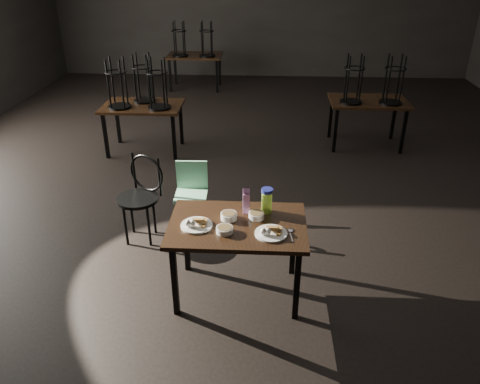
# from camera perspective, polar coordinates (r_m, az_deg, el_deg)

# --- Properties ---
(room) EXTENTS (12.00, 12.04, 3.22)m
(room) POSITION_cam_1_polar(r_m,az_deg,el_deg) (5.81, 1.75, 22.26)
(room) COLOR black
(room) RESTS_ON ground
(main_table) EXTENTS (1.20, 0.80, 0.75)m
(main_table) POSITION_cam_1_polar(r_m,az_deg,el_deg) (4.12, -0.31, -4.79)
(main_table) COLOR black
(main_table) RESTS_ON ground
(plate_left) EXTENTS (0.28, 0.28, 0.09)m
(plate_left) POSITION_cam_1_polar(r_m,az_deg,el_deg) (4.04, -5.37, -3.88)
(plate_left) COLOR white
(plate_left) RESTS_ON main_table
(plate_right) EXTENTS (0.28, 0.28, 0.09)m
(plate_right) POSITION_cam_1_polar(r_m,az_deg,el_deg) (3.93, 3.78, -4.88)
(plate_right) COLOR white
(plate_right) RESTS_ON main_table
(bowl_near) EXTENTS (0.15, 0.15, 0.06)m
(bowl_near) POSITION_cam_1_polar(r_m,az_deg,el_deg) (4.13, -1.37, -2.92)
(bowl_near) COLOR white
(bowl_near) RESTS_ON main_table
(bowl_far) EXTENTS (0.14, 0.14, 0.05)m
(bowl_far) POSITION_cam_1_polar(r_m,az_deg,el_deg) (4.14, 2.01, -2.85)
(bowl_far) COLOR white
(bowl_far) RESTS_ON main_table
(bowl_big) EXTENTS (0.14, 0.14, 0.05)m
(bowl_big) POSITION_cam_1_polar(r_m,az_deg,el_deg) (3.94, -1.90, -4.61)
(bowl_big) COLOR white
(bowl_big) RESTS_ON main_table
(juice_carton) EXTENTS (0.06, 0.06, 0.24)m
(juice_carton) POSITION_cam_1_polar(r_m,az_deg,el_deg) (4.19, 0.77, -1.15)
(juice_carton) COLOR #8C197D
(juice_carton) RESTS_ON main_table
(water_bottle) EXTENTS (0.12, 0.12, 0.23)m
(water_bottle) POSITION_cam_1_polar(r_m,az_deg,el_deg) (4.20, 3.29, -1.01)
(water_bottle) COLOR #AFE643
(water_bottle) RESTS_ON main_table
(spoon) EXTENTS (0.05, 0.21, 0.01)m
(spoon) POSITION_cam_1_polar(r_m,az_deg,el_deg) (3.99, 6.23, -4.77)
(spoon) COLOR silver
(spoon) RESTS_ON main_table
(bentwood_chair) EXTENTS (0.50, 0.50, 0.94)m
(bentwood_chair) POSITION_cam_1_polar(r_m,az_deg,el_deg) (5.13, -11.93, 0.09)
(bentwood_chair) COLOR black
(bentwood_chair) RESTS_ON ground
(school_chair) EXTENTS (0.37, 0.37, 0.77)m
(school_chair) POSITION_cam_1_polar(r_m,az_deg,el_deg) (5.29, -5.93, 0.34)
(school_chair) COLOR #7CC299
(school_chair) RESTS_ON ground
(bg_table_left) EXTENTS (1.20, 0.80, 1.48)m
(bg_table_left) POSITION_cam_1_polar(r_m,az_deg,el_deg) (7.36, -11.88, 10.54)
(bg_table_left) COLOR black
(bg_table_left) RESTS_ON ground
(bg_table_right) EXTENTS (1.20, 0.80, 1.48)m
(bg_table_right) POSITION_cam_1_polar(r_m,az_deg,el_deg) (7.69, 15.46, 10.66)
(bg_table_right) COLOR black
(bg_table_right) RESTS_ON ground
(bg_table_far) EXTENTS (1.20, 0.80, 1.48)m
(bg_table_far) POSITION_cam_1_polar(r_m,az_deg,el_deg) (10.83, -5.56, 16.29)
(bg_table_far) COLOR black
(bg_table_far) RESTS_ON ground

